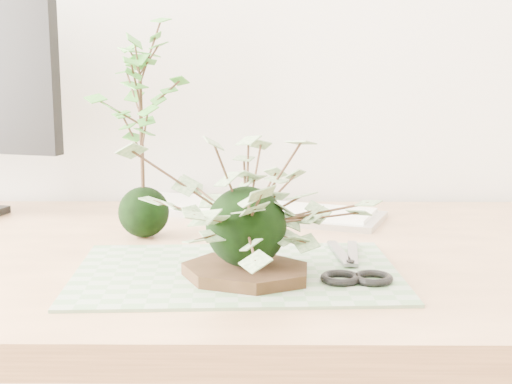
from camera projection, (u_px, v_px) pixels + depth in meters
desk at (204, 307)px, 1.04m from camera, size 1.60×0.70×0.74m
cutting_mat at (237, 272)px, 0.90m from camera, size 0.42×0.29×0.00m
stone_dish at (246, 272)px, 0.87m from camera, size 0.21×0.21×0.01m
ivy_kokedama at (246, 189)px, 0.85m from camera, size 0.28×0.28×0.20m
maple_kokedama at (140, 88)px, 1.05m from camera, size 0.18×0.18×0.32m
keyboard at (252, 210)px, 1.25m from camera, size 0.47×0.29×0.02m
scissors at (354, 272)px, 0.88m from camera, size 0.09×0.20×0.01m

